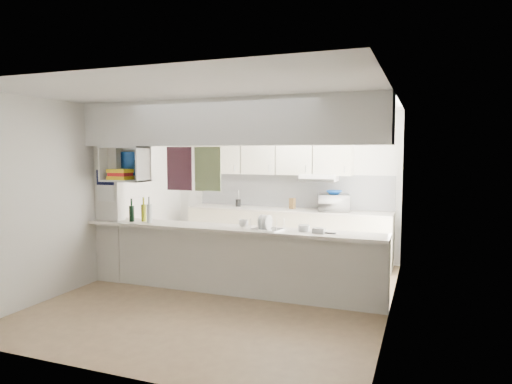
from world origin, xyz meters
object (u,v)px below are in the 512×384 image
at_px(microwave, 334,203).
at_px(bowl, 334,192).
at_px(wine_bottles, 142,213).
at_px(dish_rack, 267,224).

xyz_separation_m(microwave, bowl, (0.00, 0.01, 0.18)).
relative_size(microwave, wine_bottles, 1.39).
bearing_deg(microwave, bowl, -121.36).
bearing_deg(bowl, dish_rack, -102.11).
distance_m(microwave, dish_rack, 2.17).
relative_size(bowl, wine_bottles, 0.71).
distance_m(microwave, bowl, 0.18).
relative_size(microwave, dish_rack, 1.24).
bearing_deg(dish_rack, wine_bottles, -167.38).
distance_m(bowl, dish_rack, 2.19).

